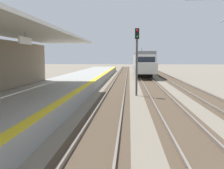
# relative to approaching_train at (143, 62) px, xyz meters

# --- Properties ---
(station_platform) EXTENTS (5.00, 80.00, 0.91)m
(station_platform) POSITION_rel_approaching_train_xyz_m (-7.80, -26.37, -1.73)
(station_platform) COLOR #999993
(station_platform) RESTS_ON ground
(track_pair_nearest_platform) EXTENTS (2.34, 120.00, 0.16)m
(track_pair_nearest_platform) POSITION_rel_approaching_train_xyz_m (-3.40, -22.37, -2.13)
(track_pair_nearest_platform) COLOR #4C3D2D
(track_pair_nearest_platform) RESTS_ON ground
(track_pair_middle) EXTENTS (2.34, 120.00, 0.16)m
(track_pair_middle) POSITION_rel_approaching_train_xyz_m (-0.00, -22.37, -2.13)
(track_pair_middle) COLOR #4C3D2D
(track_pair_middle) RESTS_ON ground
(track_pair_far_side) EXTENTS (2.34, 120.00, 0.16)m
(track_pair_far_side) POSITION_rel_approaching_train_xyz_m (3.40, -22.37, -2.13)
(track_pair_far_side) COLOR #4C3D2D
(track_pair_far_side) RESTS_ON ground
(approaching_train) EXTENTS (2.93, 19.60, 4.76)m
(approaching_train) POSITION_rel_approaching_train_xyz_m (0.00, 0.00, 0.00)
(approaching_train) COLOR silver
(approaching_train) RESTS_ON ground
(rail_signal_post) EXTENTS (0.32, 0.34, 5.20)m
(rail_signal_post) POSITION_rel_approaching_train_xyz_m (-1.72, -22.57, 1.02)
(rail_signal_post) COLOR #4C4C4C
(rail_signal_post) RESTS_ON ground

